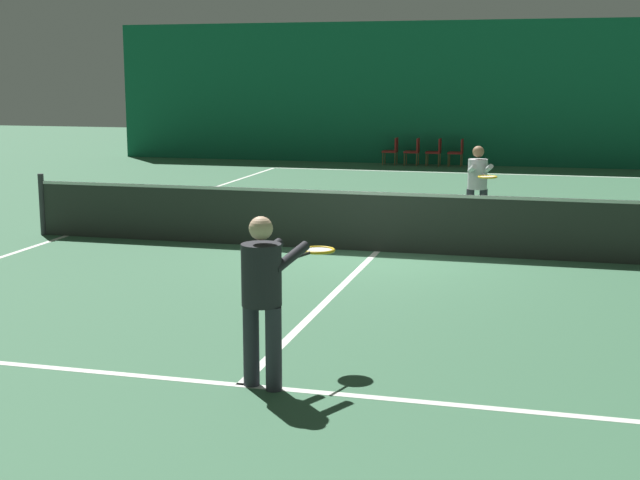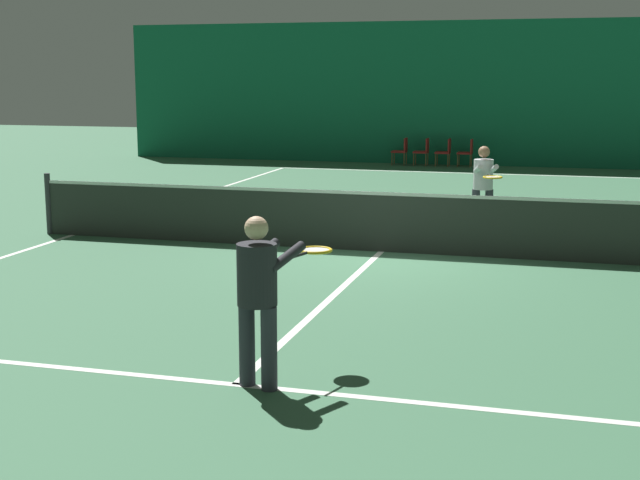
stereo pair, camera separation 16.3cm
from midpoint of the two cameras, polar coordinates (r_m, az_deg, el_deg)
ground_plane at (r=14.13m, az=4.27°, el=-0.75°), size 60.00×60.00×0.00m
backdrop_curtain at (r=28.00m, az=10.22°, el=9.21°), size 23.00×0.12×4.40m
court_line_baseline_far at (r=25.78m, az=9.55°, el=4.24°), size 11.00×0.10×0.00m
court_line_service_far at (r=20.36m, az=7.86°, el=2.65°), size 8.25×0.10×0.00m
court_line_service_near at (r=8.17m, az=-4.80°, el=-9.21°), size 8.25×0.10×0.00m
court_line_sideline_left at (r=16.12m, az=-15.26°, el=0.31°), size 0.10×23.80×0.00m
court_line_centre at (r=14.13m, az=4.27°, el=-0.74°), size 0.10×12.80×0.00m
tennis_net at (r=14.04m, az=4.30°, el=1.30°), size 12.00×0.10×1.07m
player_near at (r=7.87m, az=-3.25°, el=-3.08°), size 0.70×1.34×1.55m
player_far at (r=16.16m, az=10.71°, el=3.69°), size 0.65×1.33×1.51m
courtside_chair_0 at (r=27.85m, az=5.42°, el=5.80°), size 0.44×0.44×0.84m
courtside_chair_1 at (r=27.73m, az=6.80°, el=5.75°), size 0.44×0.44×0.84m
courtside_chair_2 at (r=27.64m, az=8.19°, el=5.70°), size 0.44×0.44×0.84m
courtside_chair_3 at (r=27.56m, az=9.59°, el=5.65°), size 0.44×0.44×0.84m
tennis_ball at (r=8.41m, az=-2.50°, el=-8.35°), size 0.07×0.07×0.07m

